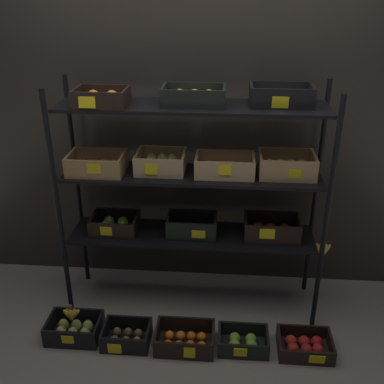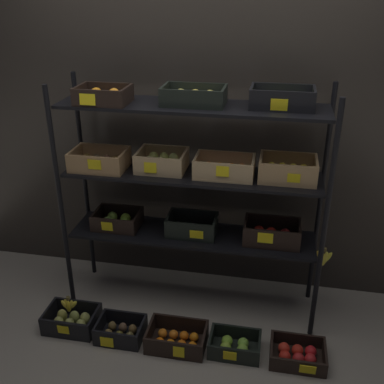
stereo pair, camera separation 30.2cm
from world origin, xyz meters
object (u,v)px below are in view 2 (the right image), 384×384
at_px(crate_ground_pear, 72,321).
at_px(crate_ground_kiwi, 121,331).
at_px(display_rack, 196,172).
at_px(crate_ground_apple_green, 235,346).
at_px(crate_ground_apple_red, 298,355).
at_px(crate_ground_tangerine, 177,339).
at_px(banana_bunch_loose, 69,305).

bearing_deg(crate_ground_pear, crate_ground_kiwi, -4.51).
xyz_separation_m(display_rack, crate_ground_apple_green, (0.34, -0.46, -0.97)).
height_order(crate_ground_pear, crate_ground_apple_green, crate_ground_pear).
bearing_deg(crate_ground_pear, display_rack, 30.17).
distance_m(crate_ground_kiwi, crate_ground_apple_red, 1.14).
distance_m(crate_ground_tangerine, banana_bunch_loose, 0.75).
distance_m(crate_ground_apple_green, banana_bunch_loose, 1.12).
distance_m(display_rack, crate_ground_tangerine, 1.08).
bearing_deg(crate_ground_pear, crate_ground_apple_green, -0.77).
bearing_deg(crate_ground_apple_red, banana_bunch_loose, 179.57).
bearing_deg(crate_ground_apple_green, crate_ground_kiwi, -179.01).
relative_size(crate_ground_kiwi, crate_ground_tangerine, 0.81).
distance_m(crate_ground_pear, crate_ground_tangerine, 0.73).
height_order(crate_ground_kiwi, crate_ground_apple_red, crate_ground_kiwi).
bearing_deg(crate_ground_tangerine, crate_ground_kiwi, -179.97).
height_order(crate_ground_pear, crate_ground_apple_red, crate_ground_pear).
distance_m(crate_ground_pear, crate_ground_kiwi, 0.35).
bearing_deg(crate_ground_apple_green, crate_ground_apple_red, 0.04).
bearing_deg(crate_ground_kiwi, crate_ground_pear, 175.49).
xyz_separation_m(crate_ground_tangerine, banana_bunch_loose, (-0.74, 0.02, 0.14)).
height_order(crate_ground_tangerine, crate_ground_apple_red, crate_ground_tangerine).
distance_m(crate_ground_pear, crate_ground_apple_red, 1.49).
xyz_separation_m(crate_ground_apple_green, crate_ground_apple_red, (0.39, 0.00, -0.00)).
bearing_deg(crate_ground_tangerine, crate_ground_apple_green, 1.97).
bearing_deg(display_rack, crate_ground_pear, -149.83).
height_order(display_rack, crate_ground_tangerine, display_rack).
xyz_separation_m(crate_ground_apple_red, banana_bunch_loose, (-1.50, 0.01, 0.14)).
relative_size(crate_ground_pear, crate_ground_tangerine, 0.92).
distance_m(display_rack, crate_ground_kiwi, 1.16).
bearing_deg(crate_ground_kiwi, display_rack, 48.97).
height_order(display_rack, banana_bunch_loose, display_rack).
relative_size(crate_ground_pear, banana_bunch_loose, 2.77).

